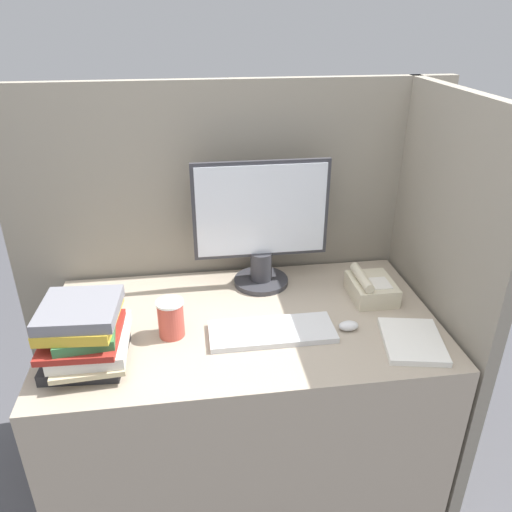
# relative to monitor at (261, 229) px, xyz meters

# --- Properties ---
(cubicle_panel_rear) EXTENTS (1.77, 0.04, 1.53)m
(cubicle_panel_rear) POSITION_rel_monitor_xyz_m (-0.10, 0.16, -0.24)
(cubicle_panel_rear) COLOR gray
(cubicle_panel_rear) RESTS_ON ground_plane
(cubicle_panel_right) EXTENTS (0.04, 0.83, 1.53)m
(cubicle_panel_right) POSITION_rel_monitor_xyz_m (0.62, -0.23, -0.24)
(cubicle_panel_right) COLOR gray
(cubicle_panel_right) RESTS_ON ground_plane
(desk) EXTENTS (1.37, 0.77, 0.77)m
(desk) POSITION_rel_monitor_xyz_m (-0.10, -0.26, -0.62)
(desk) COLOR tan
(desk) RESTS_ON ground_plane
(monitor) EXTENTS (0.52, 0.22, 0.50)m
(monitor) POSITION_rel_monitor_xyz_m (0.00, 0.00, 0.00)
(monitor) COLOR #333338
(monitor) RESTS_ON desk
(keyboard) EXTENTS (0.43, 0.17, 0.02)m
(keyboard) POSITION_rel_monitor_xyz_m (-0.02, -0.36, -0.23)
(keyboard) COLOR silver
(keyboard) RESTS_ON desk
(mouse) EXTENTS (0.07, 0.04, 0.03)m
(mouse) POSITION_rel_monitor_xyz_m (0.25, -0.37, -0.22)
(mouse) COLOR silver
(mouse) RESTS_ON desk
(coffee_cup) EXTENTS (0.09, 0.09, 0.13)m
(coffee_cup) POSITION_rel_monitor_xyz_m (-0.35, -0.31, -0.17)
(coffee_cup) COLOR #BF4C3F
(coffee_cup) RESTS_ON desk
(book_stack) EXTENTS (0.26, 0.29, 0.21)m
(book_stack) POSITION_rel_monitor_xyz_m (-0.61, -0.42, -0.13)
(book_stack) COLOR #262628
(book_stack) RESTS_ON desk
(desk_telephone) EXTENTS (0.16, 0.20, 0.11)m
(desk_telephone) POSITION_rel_monitor_xyz_m (0.40, -0.17, -0.20)
(desk_telephone) COLOR beige
(desk_telephone) RESTS_ON desk
(paper_pile) EXTENTS (0.23, 0.27, 0.02)m
(paper_pile) POSITION_rel_monitor_xyz_m (0.44, -0.47, -0.23)
(paper_pile) COLOR white
(paper_pile) RESTS_ON desk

